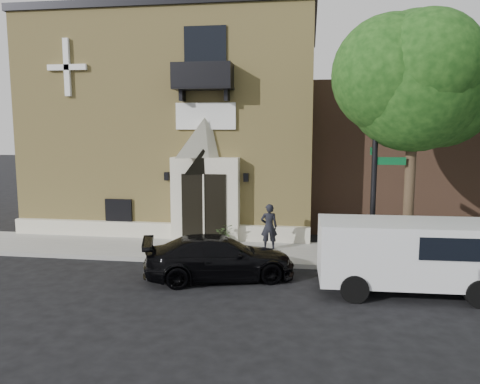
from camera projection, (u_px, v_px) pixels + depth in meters
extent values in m
plane|color=black|center=(217.00, 265.00, 15.27)|extent=(120.00, 120.00, 0.00)
cube|color=gray|center=(253.00, 252.00, 16.59)|extent=(42.00, 3.00, 0.15)
cube|color=tan|center=(189.00, 127.00, 22.95)|extent=(12.00, 10.00, 9.00)
cube|color=black|center=(187.00, 29.00, 22.33)|extent=(12.20, 10.20, 0.30)
cube|color=beige|center=(157.00, 230.00, 18.47)|extent=(12.00, 0.30, 0.60)
cube|color=beige|center=(205.00, 199.00, 17.88)|extent=(2.60, 0.55, 3.20)
pyramid|color=beige|center=(205.00, 138.00, 17.57)|extent=(2.60, 0.55, 1.50)
cube|color=black|center=(204.00, 208.00, 17.64)|extent=(1.70, 0.06, 2.60)
cube|color=beige|center=(204.00, 208.00, 17.60)|extent=(0.06, 0.04, 2.60)
cube|color=white|center=(206.00, 116.00, 17.65)|extent=(2.30, 0.10, 1.00)
cube|color=black|center=(203.00, 88.00, 17.13)|extent=(2.20, 0.90, 0.10)
cube|color=black|center=(200.00, 74.00, 16.65)|extent=(2.20, 0.06, 0.90)
cube|color=black|center=(175.00, 76.00, 17.23)|extent=(0.06, 0.90, 0.90)
cube|color=black|center=(231.00, 75.00, 16.92)|extent=(0.06, 0.90, 0.90)
cube|color=black|center=(205.00, 56.00, 17.38)|extent=(1.60, 0.08, 2.20)
cube|color=white|center=(67.00, 67.00, 18.18)|extent=(0.22, 0.14, 2.20)
cube|color=white|center=(67.00, 67.00, 18.18)|extent=(1.60, 0.14, 0.22)
cube|color=black|center=(119.00, 211.00, 18.68)|extent=(1.10, 0.10, 1.00)
cube|color=#FF3A21|center=(119.00, 211.00, 18.71)|extent=(0.85, 0.06, 0.75)
cube|color=black|center=(167.00, 176.00, 18.12)|extent=(0.18, 0.18, 0.32)
cube|color=black|center=(246.00, 177.00, 17.67)|extent=(0.18, 0.18, 0.32)
cylinder|color=#38281C|center=(409.00, 199.00, 14.53)|extent=(0.32, 0.32, 4.20)
sphere|color=#11340E|center=(415.00, 82.00, 14.06)|extent=(4.20, 4.20, 4.20)
sphere|color=#11340E|center=(439.00, 93.00, 14.27)|extent=(3.36, 3.36, 3.36)
sphere|color=#11340E|center=(392.00, 75.00, 13.94)|extent=(3.57, 3.57, 3.57)
sphere|color=#11340E|center=(428.00, 65.00, 13.29)|extent=(3.15, 3.15, 3.15)
imported|color=black|center=(219.00, 258.00, 13.82)|extent=(4.78, 3.06, 1.29)
cube|color=silver|center=(409.00, 252.00, 12.55)|extent=(4.83, 2.06, 1.62)
cube|color=black|center=(451.00, 249.00, 11.47)|extent=(1.53, 0.09, 0.57)
cylinder|color=black|center=(354.00, 289.00, 11.94)|extent=(0.73, 0.26, 0.73)
cylinder|color=black|center=(347.00, 268.00, 13.73)|extent=(0.73, 0.26, 0.73)
cylinder|color=black|center=(480.00, 294.00, 11.59)|extent=(0.73, 0.26, 0.73)
cylinder|color=black|center=(456.00, 272.00, 13.37)|extent=(0.73, 0.26, 0.73)
cylinder|color=black|center=(374.00, 164.00, 14.34)|extent=(0.17, 0.17, 6.38)
cube|color=#084C24|center=(391.00, 161.00, 14.26)|extent=(0.90, 0.05, 0.23)
cube|color=#084C24|center=(373.00, 151.00, 14.76)|extent=(0.05, 0.90, 0.23)
cylinder|color=#BB0810|center=(431.00, 266.00, 14.53)|extent=(0.34, 0.34, 0.08)
cylinder|color=#BB0810|center=(431.00, 257.00, 14.49)|extent=(0.24, 0.24, 0.52)
sphere|color=#BB0810|center=(432.00, 248.00, 14.45)|extent=(0.24, 0.24, 0.24)
cylinder|color=#BB0810|center=(431.00, 255.00, 14.48)|extent=(0.42, 0.11, 0.11)
cube|color=#0E3617|center=(454.00, 247.00, 14.69)|extent=(2.11, 1.47, 1.18)
cube|color=black|center=(455.00, 227.00, 14.60)|extent=(2.18, 1.53, 0.13)
imported|color=#425D2E|center=(224.00, 234.00, 17.50)|extent=(0.83, 0.77, 0.76)
imported|color=black|center=(269.00, 227.00, 16.60)|extent=(0.66, 0.49, 1.64)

